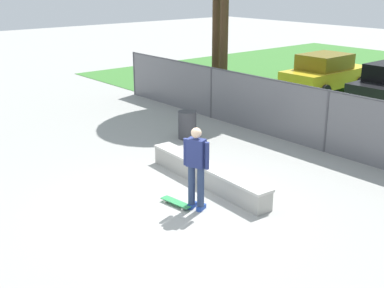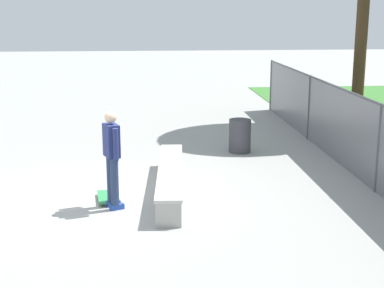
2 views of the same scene
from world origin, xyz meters
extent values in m
plane|color=#9E9E99|center=(0.00, 0.00, 0.00)|extent=(80.00, 80.00, 0.00)
cube|color=#A8A59E|center=(-0.38, 1.42, 0.22)|extent=(4.00, 0.70, 0.44)
cube|color=beige|center=(-0.38, 1.42, 0.47)|extent=(4.04, 0.75, 0.06)
cube|color=#2647A5|center=(0.38, 0.31, 0.05)|extent=(0.19, 0.28, 0.10)
cube|color=#2647A5|center=(0.59, 0.39, 0.05)|extent=(0.19, 0.28, 0.10)
cylinder|color=navy|center=(0.39, 0.28, 0.54)|extent=(0.15, 0.15, 0.88)
cylinder|color=navy|center=(0.60, 0.36, 0.54)|extent=(0.15, 0.15, 0.88)
cube|color=navy|center=(0.50, 0.32, 1.28)|extent=(0.43, 0.34, 0.60)
cylinder|color=navy|center=(0.26, 0.23, 1.26)|extent=(0.10, 0.10, 0.58)
cylinder|color=navy|center=(0.73, 0.41, 1.26)|extent=(0.10, 0.10, 0.58)
sphere|color=beige|center=(0.50, 0.32, 1.71)|extent=(0.22, 0.22, 0.22)
cube|color=#2D8C4C|center=(0.08, 0.11, 0.08)|extent=(0.82, 0.29, 0.02)
cube|color=#B2B2B7|center=(0.35, 0.14, 0.06)|extent=(0.08, 0.15, 0.02)
cube|color=#B2B2B7|center=(-0.19, 0.08, 0.06)|extent=(0.08, 0.15, 0.02)
cylinder|color=silver|center=(0.36, 0.05, 0.03)|extent=(0.06, 0.04, 0.05)
cylinder|color=silver|center=(0.34, 0.22, 0.03)|extent=(0.06, 0.04, 0.05)
cylinder|color=silver|center=(-0.18, -0.01, 0.03)|extent=(0.06, 0.04, 0.05)
cylinder|color=silver|center=(-0.20, 0.16, 0.03)|extent=(0.06, 0.04, 0.05)
cylinder|color=#4C4C51|center=(-9.63, 5.53, 0.90)|extent=(0.07, 0.07, 1.80)
cylinder|color=#4C4C51|center=(-4.81, 5.53, 0.90)|extent=(0.07, 0.07, 1.80)
cylinder|color=#4C4C51|center=(0.00, 5.53, 0.90)|extent=(0.07, 0.07, 1.80)
cylinder|color=#4C4C51|center=(0.00, 5.53, 1.77)|extent=(19.26, 0.05, 0.05)
cube|color=slate|center=(0.00, 5.53, 0.90)|extent=(19.26, 0.01, 1.80)
cylinder|color=#47301E|center=(-6.95, 7.70, 2.70)|extent=(0.32, 0.32, 5.39)
cylinder|color=#47301E|center=(-6.28, 7.49, 2.55)|extent=(0.32, 0.32, 5.09)
cube|color=gold|center=(-4.74, 12.10, 0.67)|extent=(1.87, 4.23, 0.70)
cube|color=#776413|center=(-4.74, 11.95, 1.34)|extent=(1.63, 2.13, 0.64)
cylinder|color=black|center=(-5.67, 13.38, 0.32)|extent=(0.23, 0.64, 0.64)
cylinder|color=black|center=(-3.87, 13.41, 0.32)|extent=(0.23, 0.64, 0.64)
cylinder|color=black|center=(-5.62, 10.78, 0.32)|extent=(0.23, 0.64, 0.64)
cylinder|color=black|center=(-3.82, 10.81, 0.32)|extent=(0.23, 0.64, 0.64)
cylinder|color=black|center=(-2.42, 10.78, 0.32)|extent=(0.23, 0.64, 0.64)
cylinder|color=#3F3F44|center=(-3.49, 3.36, 0.43)|extent=(0.56, 0.56, 0.85)
camera|label=1|loc=(7.92, -6.02, 4.71)|focal=46.93mm
camera|label=2|loc=(10.64, 0.89, 3.60)|focal=53.62mm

